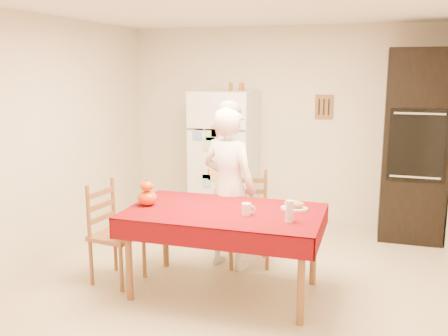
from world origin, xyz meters
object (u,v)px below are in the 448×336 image
at_px(chair_far, 248,214).
at_px(bread_plate, 294,208).
at_px(chair_left, 111,229).
at_px(coffee_mug, 246,209).
at_px(oven_cabinet, 415,146).
at_px(seated_woman, 229,188).
at_px(wine_glass, 289,211).
at_px(refrigerator, 224,158).
at_px(dining_table, 224,218).
at_px(pumpkin_lower, 147,198).

relative_size(chair_far, bread_plate, 3.96).
relative_size(chair_left, coffee_mug, 9.50).
relative_size(oven_cabinet, bread_plate, 9.17).
xyz_separation_m(chair_left, seated_woman, (0.96, 0.65, 0.30)).
xyz_separation_m(chair_far, chair_left, (-1.11, -0.83, 0.00)).
height_order(chair_far, wine_glass, chair_far).
distance_m(refrigerator, bread_plate, 2.16).
height_order(refrigerator, chair_far, refrigerator).
height_order(dining_table, wine_glass, wine_glass).
relative_size(dining_table, chair_left, 1.79).
distance_m(oven_cabinet, pumpkin_lower, 3.19).
height_order(coffee_mug, wine_glass, wine_glass).
bearing_deg(dining_table, wine_glass, -14.59).
height_order(refrigerator, coffee_mug, refrigerator).
xyz_separation_m(refrigerator, wine_glass, (1.21, -2.16, -0.00)).
xyz_separation_m(refrigerator, chair_left, (-0.47, -2.07, -0.34)).
bearing_deg(chair_far, pumpkin_lower, -149.46).
height_order(dining_table, chair_far, chair_far).
relative_size(refrigerator, coffee_mug, 17.00).
relative_size(oven_cabinet, coffee_mug, 22.00).
bearing_deg(pumpkin_lower, coffee_mug, -1.51).
bearing_deg(chair_left, coffee_mug, -82.20).
relative_size(refrigerator, chair_far, 1.79).
bearing_deg(bread_plate, coffee_mug, -142.29).
height_order(coffee_mug, bread_plate, coffee_mug).
relative_size(seated_woman, coffee_mug, 16.21).
relative_size(refrigerator, bread_plate, 7.08).
xyz_separation_m(refrigerator, dining_table, (0.62, -2.00, -0.16)).
distance_m(chair_far, bread_plate, 0.83).
bearing_deg(oven_cabinet, chair_far, -141.91).
bearing_deg(seated_woman, pumpkin_lower, 65.32).
distance_m(chair_left, bread_plate, 1.71).
xyz_separation_m(coffee_mug, bread_plate, (0.36, 0.28, -0.04)).
relative_size(seated_woman, bread_plate, 6.76).
distance_m(chair_left, coffee_mug, 1.34).
relative_size(pumpkin_lower, bread_plate, 0.73).
height_order(oven_cabinet, coffee_mug, oven_cabinet).
xyz_separation_m(chair_left, bread_plate, (1.66, 0.27, 0.26)).
bearing_deg(bread_plate, chair_far, 134.76).
height_order(refrigerator, oven_cabinet, oven_cabinet).
bearing_deg(wine_glass, oven_cabinet, 64.20).
xyz_separation_m(chair_far, coffee_mug, (0.20, -0.84, 0.30)).
bearing_deg(chair_far, dining_table, -109.01).
height_order(refrigerator, seated_woman, refrigerator).
distance_m(oven_cabinet, chair_far, 2.17).
bearing_deg(chair_left, oven_cabinet, -44.21).
bearing_deg(seated_woman, wine_glass, 152.33).
xyz_separation_m(oven_cabinet, wine_glass, (-1.07, -2.21, -0.25)).
xyz_separation_m(oven_cabinet, dining_table, (-1.66, -2.05, -0.41)).
xyz_separation_m(chair_far, pumpkin_lower, (-0.74, -0.82, 0.32)).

